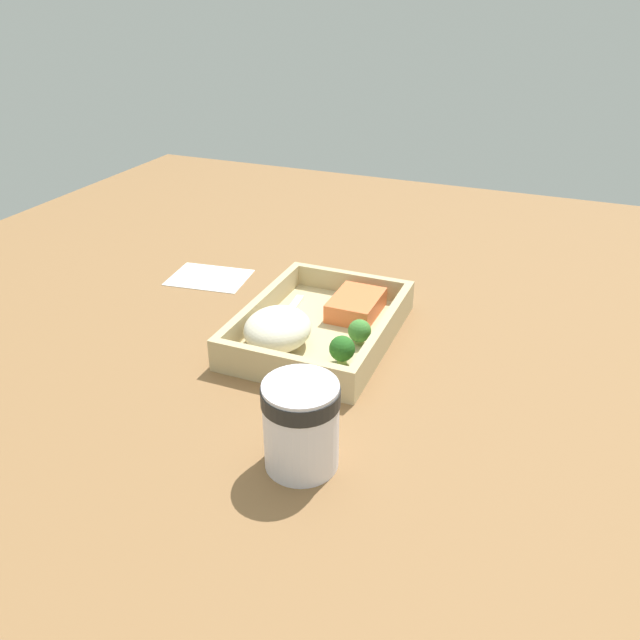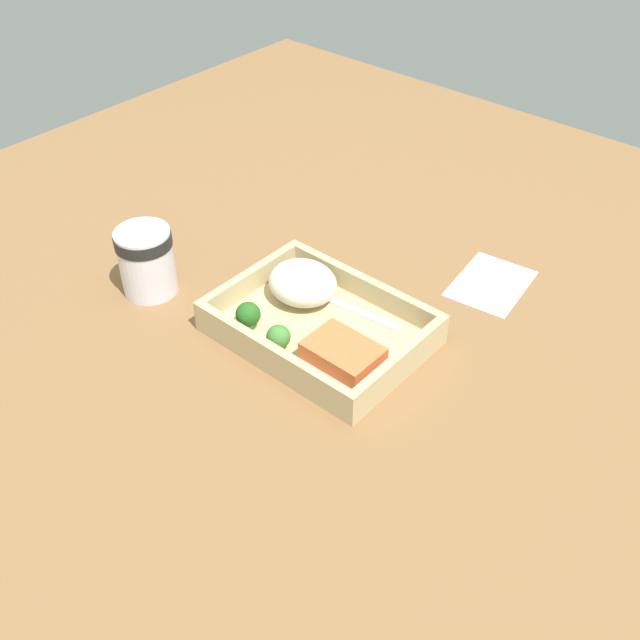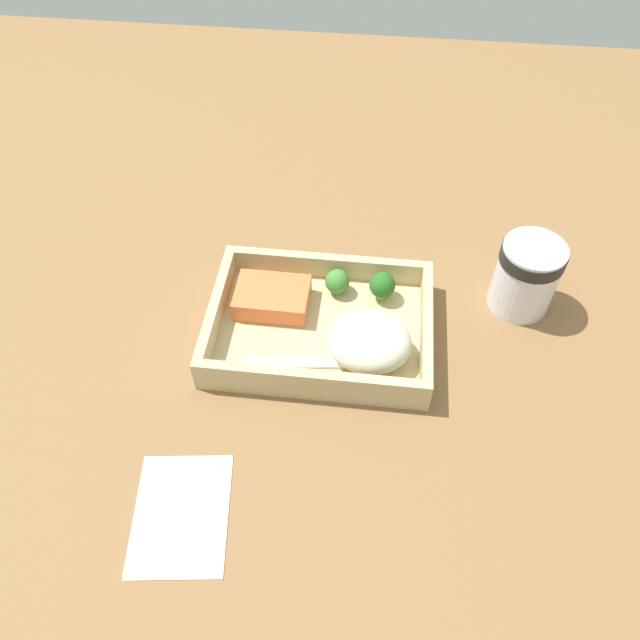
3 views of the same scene
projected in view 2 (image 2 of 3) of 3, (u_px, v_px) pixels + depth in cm
name	position (u px, v px, depth cm)	size (l,w,h in cm)	color
ground_plane	(320.00, 341.00, 99.53)	(160.00, 160.00, 2.00)	brown
takeout_tray	(320.00, 332.00, 98.50)	(26.78, 19.62, 1.20)	tan
tray_rim	(320.00, 319.00, 97.07)	(26.78, 19.62, 3.30)	tan
salmon_fillet	(343.00, 354.00, 92.26)	(9.10, 6.55, 2.77)	orange
mashed_potatoes	(303.00, 283.00, 101.63)	(9.80, 8.75, 5.10)	beige
broccoli_floret_1	(278.00, 337.00, 94.02)	(3.11, 3.11, 3.46)	#81A357
broccoli_floret_2	(248.00, 315.00, 96.88)	(3.30, 3.30, 3.94)	#7BA44F
fork	(341.00, 305.00, 101.69)	(15.89, 3.33, 0.44)	white
paper_cup	(146.00, 258.00, 103.15)	(7.87, 7.87, 9.76)	white
receipt_slip	(491.00, 283.00, 107.56)	(9.45, 12.80, 0.24)	white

